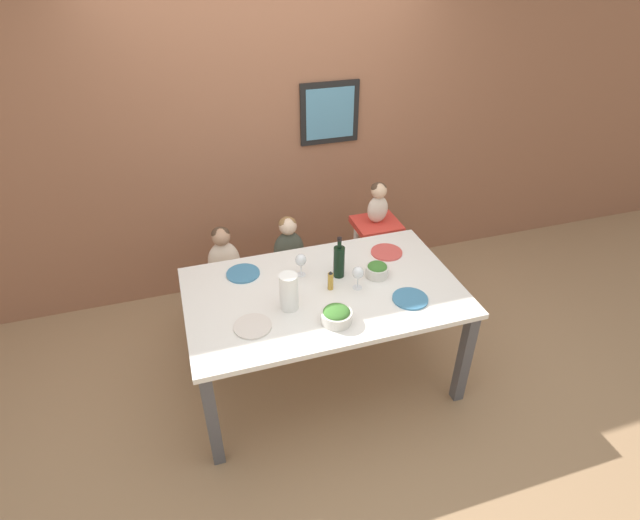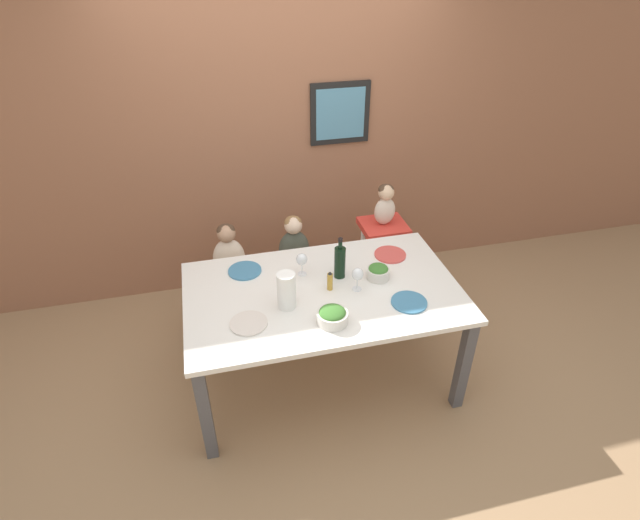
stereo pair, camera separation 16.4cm
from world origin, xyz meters
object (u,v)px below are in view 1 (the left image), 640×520
Objects in this scene: chair_far_left at (227,286)px; person_child_center at (289,244)px; paper_towel_roll at (289,292)px; wine_glass_near at (358,273)px; wine_bottle at (339,261)px; wine_glass_far at (301,260)px; dinner_plate_front_left at (253,326)px; person_child_left at (223,254)px; person_baby_right at (378,201)px; dinner_plate_back_left at (243,273)px; dinner_plate_back_right at (387,252)px; chair_right_highchair at (375,240)px; dinner_plate_front_right at (410,299)px; salad_bowl_large at (336,315)px; chair_far_center at (290,275)px; salad_bowl_small at (377,270)px.

chair_far_left is 0.58m from person_child_center.
paper_towel_roll reaches higher than wine_glass_near.
wine_glass_far is at bearing 160.56° from wine_bottle.
wine_glass_near is 0.72× the size of dinner_plate_front_left.
wine_glass_far is (-0.24, 0.08, -0.00)m from wine_bottle.
person_child_left and person_child_center have the same top height.
chair_far_left is 1.39× the size of person_baby_right.
dinner_plate_back_left is 1.00× the size of dinner_plate_back_right.
person_baby_right is at bearing 75.37° from dinner_plate_back_right.
person_baby_right is 1.50× the size of dinner_plate_back_left.
person_child_center reaches higher than chair_right_highchair.
person_child_center is 1.13m from dinner_plate_front_right.
dinner_plate_back_right is at bearing -2.66° from dinner_plate_back_left.
dinner_plate_front_right is at bearing -62.19° from person_child_center.
dinner_plate_back_left is at bearing 124.52° from salad_bowl_large.
salad_bowl_small reaches higher than chair_far_center.
wine_glass_near is at bearing -153.14° from salad_bowl_small.
dinner_plate_back_right is (1.06, 0.49, 0.00)m from dinner_plate_front_left.
dinner_plate_front_left is at bearing -166.43° from wine_glass_near.
person_baby_right is 1.40× the size of paper_towel_roll.
dinner_plate_back_right and dinner_plate_front_right have the same top height.
chair_far_center is 2.08× the size of dinner_plate_back_left.
dinner_plate_back_left and dinner_plate_back_right have the same top height.
paper_towel_roll is 1.50× the size of wine_glass_near.
wine_glass_far is 0.74m from dinner_plate_front_right.
person_baby_right reaches higher than dinner_plate_back_right.
paper_towel_roll is at bearing -137.68° from chair_right_highchair.
chair_right_highchair is at bearing 59.28° from wine_glass_near.
person_baby_right is 1.50× the size of dinner_plate_back_right.
salad_bowl_large is 0.51m from dinner_plate_front_right.
paper_towel_roll is at bearing -71.12° from person_child_left.
person_child_center is (-0.72, 0.00, 0.10)m from chair_right_highchair.
dinner_plate_back_left is (-0.37, 0.12, -0.11)m from wine_glass_far.
salad_bowl_large and salad_bowl_small have the same top height.
person_child_left reaches higher than chair_far_left.
chair_far_center is 0.82m from wine_bottle.
dinner_plate_back_left is at bearing -134.84° from person_child_center.
chair_right_highchair is at bearing -0.04° from person_child_left.
salad_bowl_small is 0.68× the size of dinner_plate_front_left.
chair_far_center is 1.94× the size of paper_towel_roll.
dinner_plate_front_right is at bearing -62.17° from chair_far_center.
wine_glass_near is at bearing 13.57° from dinner_plate_front_left.
chair_right_highchair reaches higher than chair_far_center.
dinner_plate_back_right is 0.54m from dinner_plate_front_right.
person_baby_right reaches higher than dinner_plate_back_left.
person_child_left is 1.99× the size of dinner_plate_back_right.
chair_far_center is at bearing 106.66° from wine_bottle.
chair_right_highchair is 3.38× the size of dinner_plate_front_right.
chair_far_left is 1.03m from paper_towel_roll.
chair_far_left is 1.34m from person_baby_right.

